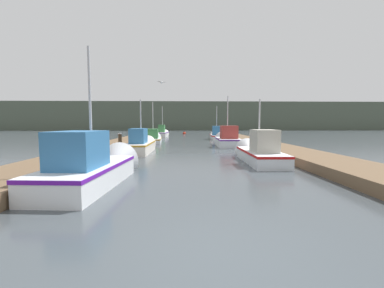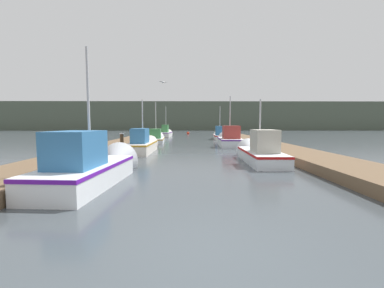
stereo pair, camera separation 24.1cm
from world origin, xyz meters
TOP-DOWN VIEW (x-y plane):
  - ground_plane at (0.00, 0.00)m, footprint 200.00×200.00m
  - dock_left at (-5.77, 16.00)m, footprint 2.59×40.00m
  - dock_right at (5.77, 16.00)m, footprint 2.59×40.00m
  - distant_shore_ridge at (0.00, 68.82)m, footprint 120.00×16.00m
  - fishing_boat_0 at (-3.39, 4.76)m, footprint 2.01×5.31m
  - fishing_boat_1 at (3.26, 9.22)m, footprint 1.63×5.42m
  - fishing_boat_2 at (-3.30, 13.49)m, footprint 1.48×5.25m
  - fishing_boat_3 at (3.16, 17.93)m, footprint 1.92×5.07m
  - fishing_boat_4 at (-3.51, 22.13)m, footprint 1.81×5.32m
  - fishing_boat_5 at (3.46, 27.18)m, footprint 1.65×5.67m
  - fishing_boat_6 at (-3.40, 32.26)m, footprint 1.57×4.87m
  - mooring_piling_0 at (-4.43, 29.89)m, footprint 0.30×0.30m
  - mooring_piling_1 at (-4.52, 12.79)m, footprint 0.25×0.25m
  - channel_buoy at (-0.36, 40.25)m, footprint 0.49×0.49m
  - seagull_lead at (-1.96, 14.02)m, footprint 0.52×0.41m

SIDE VIEW (x-z plane):
  - ground_plane at x=0.00m, z-range 0.00..0.00m
  - channel_buoy at x=-0.36m, z-range -0.35..0.64m
  - dock_left at x=-5.77m, z-range 0.00..0.40m
  - dock_right at x=5.77m, z-range 0.00..0.40m
  - fishing_boat_4 at x=-3.51m, z-range -1.83..2.61m
  - fishing_boat_5 at x=3.46m, z-range -1.68..2.60m
  - fishing_boat_6 at x=-3.40m, z-range -1.75..2.71m
  - fishing_boat_1 at x=3.26m, z-range -1.27..2.24m
  - fishing_boat_2 at x=-3.30m, z-range -1.38..2.38m
  - fishing_boat_3 at x=3.16m, z-range -1.79..2.84m
  - fishing_boat_0 at x=-3.39m, z-range -1.82..2.90m
  - mooring_piling_0 at x=-4.43m, z-range 0.01..1.08m
  - mooring_piling_1 at x=-4.52m, z-range 0.01..1.28m
  - distant_shore_ridge at x=0.00m, z-range 0.00..7.25m
  - seagull_lead at x=-1.96m, z-range 4.59..4.71m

